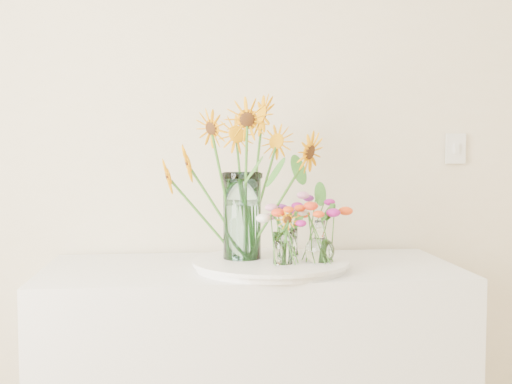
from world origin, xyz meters
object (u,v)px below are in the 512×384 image
Objects in this scene: tray at (271,265)px; small_vase_c at (289,242)px; mason_jar at (242,216)px; small_vase_b at (320,242)px; small_vase_a at (283,249)px.

tray is 5.00× the size of small_vase_c.
mason_jar is 3.00× the size of small_vase_c.
tray is at bearing -26.06° from mason_jar.
tray is 3.50× the size of small_vase_b.
small_vase_b is (0.25, -0.09, -0.08)m from mason_jar.
small_vase_a is at bearing -67.32° from tray.
small_vase_a is (0.12, -0.12, -0.09)m from mason_jar.
small_vase_a is at bearing -169.58° from small_vase_b.
mason_jar is 0.20m from small_vase_c.
small_vase_b reaches higher than small_vase_c.
small_vase_b is at bearing -61.55° from small_vase_c.
tray is 0.14m from small_vase_c.
tray is 1.67× the size of mason_jar.
small_vase_b is at bearing -20.73° from mason_jar.
mason_jar is 0.28m from small_vase_b.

